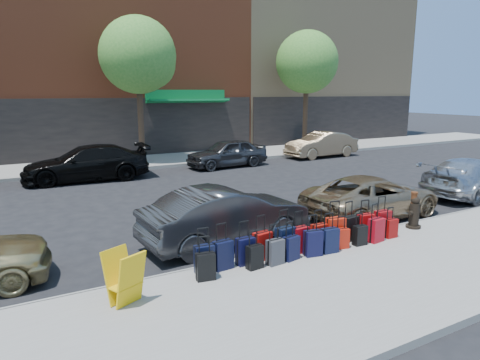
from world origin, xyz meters
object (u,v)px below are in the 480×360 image
car_near_1 (227,216)px  car_near_3 (474,177)px  tree_right (309,64)px  suitcase_front_5 (300,240)px  fire_hydrant (414,213)px  car_far_1 (87,163)px  car_near_2 (372,196)px  car_far_2 (227,153)px  tree_center (141,57)px  display_rack (125,278)px  car_far_3 (321,145)px  bollard (413,209)px

car_near_1 → car_near_3: (10.22, 0.10, -0.02)m
tree_right → suitcase_front_5: tree_right is taller
fire_hydrant → car_far_1: bearing=112.9°
car_near_2 → car_far_2: car_far_2 is taller
tree_center → car_far_1: tree_center is taller
display_rack → suitcase_front_5: bearing=-18.0°
car_far_2 → car_far_3: 6.34m
tree_right → car_far_1: (-13.89, -2.83, -4.66)m
tree_center → fire_hydrant: size_ratio=8.33×
suitcase_front_5 → car_near_1: size_ratio=0.22×
suitcase_front_5 → bollard: bollard is taller
display_rack → car_near_2: 8.33m
bollard → car_near_3: (5.48, 1.81, 0.03)m
tree_right → display_rack: tree_right is taller
bollard → car_near_1: (-4.73, 1.72, 0.06)m
bollard → car_far_3: size_ratio=0.22×
car_far_1 → car_far_3: (13.13, 0.41, -0.02)m
suitcase_front_5 → fire_hydrant: (3.77, -0.02, 0.10)m
suitcase_front_5 → car_far_1: car_far_1 is taller
car_far_1 → display_rack: bearing=-3.1°
suitcase_front_5 → fire_hydrant: bearing=-5.7°
car_near_1 → car_near_2: 4.96m
car_near_1 → car_far_1: size_ratio=0.83×
fire_hydrant → car_far_3: size_ratio=0.20×
car_near_3 → car_far_2: (-5.11, 9.80, 0.02)m
bollard → car_far_1: bearing=119.2°
bollard → car_near_1: car_near_1 is taller
car_near_1 → car_far_1: car_far_1 is taller
tree_right → car_near_3: (-1.98, -12.52, -4.72)m
car_near_2 → car_far_1: 11.87m
tree_right → fire_hydrant: 16.88m
car_far_2 → fire_hydrant: bearing=-5.2°
display_rack → car_near_3: bearing=-14.8°
tree_right → bollard: (-7.46, -14.33, -4.75)m
tree_center → car_near_2: bearing=-75.6°
car_near_1 → car_near_3: bearing=-93.8°
bollard → car_far_2: car_far_2 is taller
tree_center → bollard: tree_center is taller
car_near_1 → fire_hydrant: bearing=-114.4°
bollard → car_near_3: bearing=18.3°
car_far_3 → car_near_1: bearing=-49.9°
tree_right → car_far_3: size_ratio=1.64×
fire_hydrant → car_far_2: size_ratio=0.21×
fire_hydrant → car_near_1: bearing=153.6°
car_near_2 → car_near_1: bearing=87.0°
fire_hydrant → car_far_3: bearing=54.5°
bollard → display_rack: size_ratio=1.04×
bollard → suitcase_front_5: bearing=-180.0°
suitcase_front_5 → fire_hydrant: size_ratio=1.11×
car_far_3 → bollard: bearing=-31.0°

